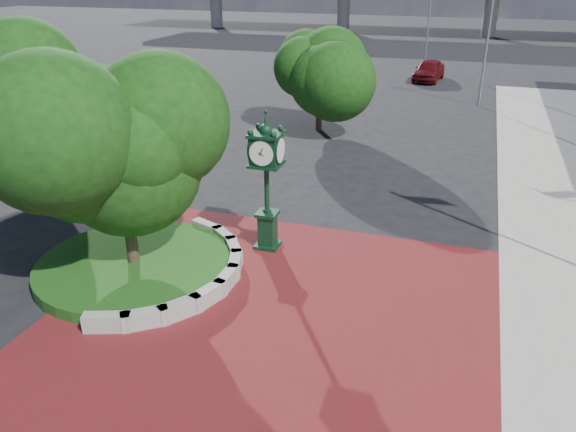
{
  "coord_description": "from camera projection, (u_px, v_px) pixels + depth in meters",
  "views": [
    {
      "loc": [
        4.58,
        -13.21,
        8.94
      ],
      "look_at": [
        -0.36,
        1.5,
        1.96
      ],
      "focal_mm": 35.0,
      "sensor_mm": 36.0,
      "label": 1
    }
  ],
  "objects": [
    {
      "name": "street_lamp_near",
      "position": [
        493.0,
        26.0,
        36.44
      ],
      "size": [
        1.99,
        0.68,
        9.01
      ],
      "color": "slate",
      "rests_on": "ground"
    },
    {
      "name": "plaza",
      "position": [
        272.0,
        317.0,
        15.55
      ],
      "size": [
        12.0,
        12.0,
        0.04
      ],
      "primitive_type": "cube",
      "color": "maroon",
      "rests_on": "ground"
    },
    {
      "name": "ground",
      "position": [
        283.0,
        299.0,
        16.42
      ],
      "size": [
        200.0,
        200.0,
        0.0
      ],
      "primitive_type": "plane",
      "color": "black",
      "rests_on": "ground"
    },
    {
      "name": "grass_bed",
      "position": [
        135.0,
        266.0,
        17.79
      ],
      "size": [
        6.1,
        6.1,
        0.4
      ],
      "primitive_type": "cylinder",
      "color": "#1A4513",
      "rests_on": "ground"
    },
    {
      "name": "post_clock",
      "position": [
        267.0,
        177.0,
        18.34
      ],
      "size": [
        1.02,
        1.02,
        4.72
      ],
      "color": "black",
      "rests_on": "ground"
    },
    {
      "name": "planter_wall",
      "position": [
        200.0,
        276.0,
        17.09
      ],
      "size": [
        2.96,
        6.77,
        0.54
      ],
      "color": "#9E9B93",
      "rests_on": "ground"
    },
    {
      "name": "tree_planter",
      "position": [
        121.0,
        160.0,
        16.34
      ],
      "size": [
        5.2,
        5.2,
        6.33
      ],
      "color": "#38281C",
      "rests_on": "ground"
    },
    {
      "name": "street_lamp_far",
      "position": [
        432.0,
        11.0,
        52.17
      ],
      "size": [
        1.8,
        0.84,
        8.42
      ],
      "color": "slate",
      "rests_on": "ground"
    },
    {
      "name": "tree_street",
      "position": [
        320.0,
        74.0,
        31.81
      ],
      "size": [
        4.4,
        4.4,
        5.45
      ],
      "color": "#38281C",
      "rests_on": "ground"
    },
    {
      "name": "parked_car",
      "position": [
        429.0,
        70.0,
        46.82
      ],
      "size": [
        2.54,
        5.16,
        1.69
      ],
      "primitive_type": "imported",
      "rotation": [
        0.0,
        0.0,
        -0.11
      ],
      "color": "#550C10",
      "rests_on": "ground"
    },
    {
      "name": "tree_northwest",
      "position": [
        21.0,
        94.0,
        22.82
      ],
      "size": [
        5.6,
        5.6,
        6.93
      ],
      "color": "#38281C",
      "rests_on": "ground"
    }
  ]
}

